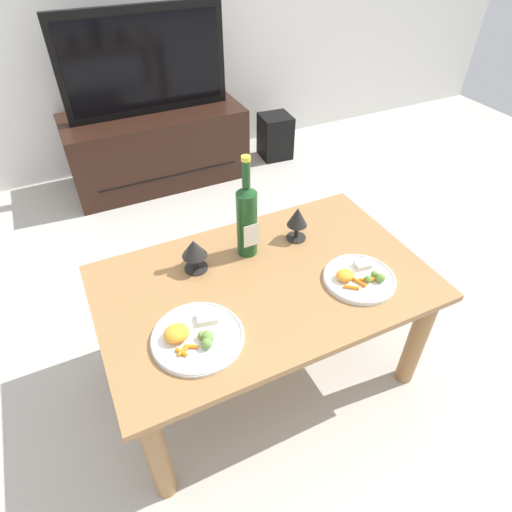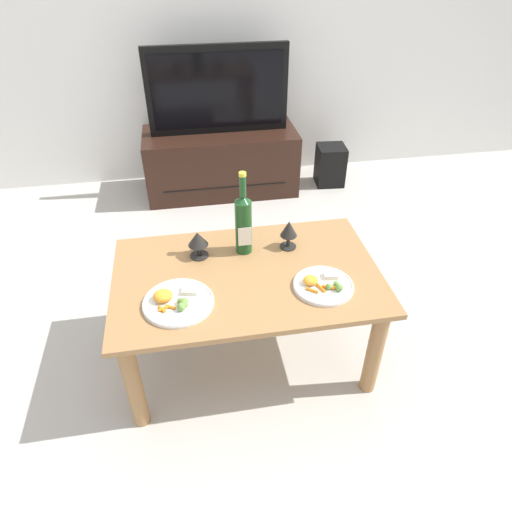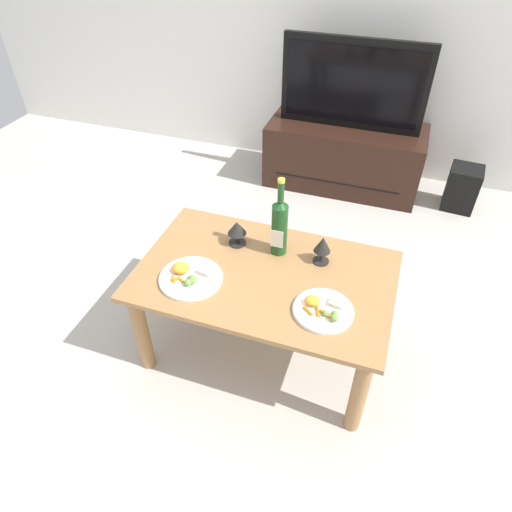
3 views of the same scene
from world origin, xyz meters
TOP-DOWN VIEW (x-y plane):
  - ground_plane at (0.00, 0.00)m, footprint 6.40×6.40m
  - dining_table at (0.00, 0.00)m, footprint 1.15×0.72m
  - tv_stand at (0.07, 1.73)m, footprint 1.14×0.50m
  - tv_screen at (0.07, 1.73)m, footprint 1.00×0.05m
  - floor_speaker at (0.94, 1.69)m, footprint 0.23×0.23m
  - wine_bottle at (0.01, 0.17)m, footprint 0.08×0.08m
  - goblet_left at (-0.19, 0.16)m, footprint 0.09×0.09m
  - goblet_right at (0.22, 0.16)m, footprint 0.08×0.08m
  - dinner_plate_left at (-0.30, -0.14)m, footprint 0.28×0.28m
  - dinner_plate_right at (0.30, -0.14)m, footprint 0.25×0.25m

SIDE VIEW (x-z plane):
  - ground_plane at x=0.00m, z-range 0.00..0.00m
  - floor_speaker at x=0.94m, z-range 0.00..0.32m
  - tv_stand at x=0.07m, z-range 0.00..0.48m
  - dining_table at x=0.00m, z-range 0.16..0.67m
  - dinner_plate_right at x=0.30m, z-range 0.50..0.55m
  - dinner_plate_left at x=-0.30m, z-range 0.50..0.55m
  - goblet_left at x=-0.19m, z-range 0.53..0.66m
  - goblet_right at x=0.22m, z-range 0.53..0.68m
  - wine_bottle at x=0.01m, z-range 0.47..0.86m
  - tv_screen at x=0.07m, z-range 0.48..1.08m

